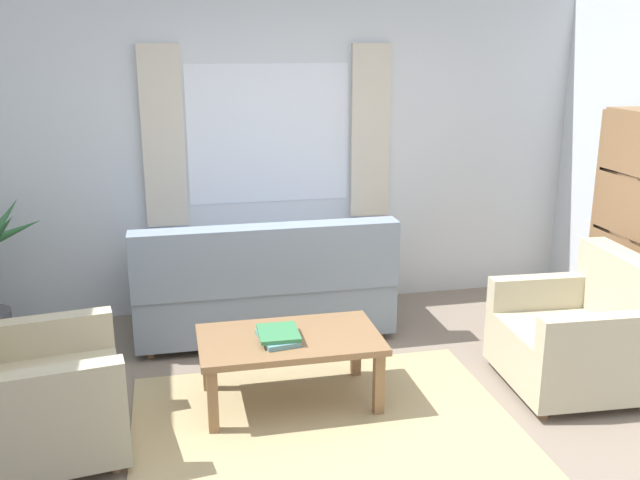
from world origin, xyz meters
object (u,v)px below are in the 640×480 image
object	(u,v)px
armchair_right	(580,336)
coffee_table	(290,345)
book_stack_on_table	(278,336)
couch	(263,289)
armchair_left	(31,394)

from	to	relation	value
armchair_right	coffee_table	bearing A→B (deg)	-92.93
coffee_table	book_stack_on_table	size ratio (longest dim) A/B	3.43
coffee_table	couch	bearing A→B (deg)	90.56
armchair_left	book_stack_on_table	size ratio (longest dim) A/B	2.96
coffee_table	book_stack_on_table	distance (m)	0.12
coffee_table	book_stack_on_table	world-z (taller)	book_stack_on_table
couch	coffee_table	bearing A→B (deg)	90.56
couch	armchair_right	xyz separation A→B (m)	(1.86, -1.27, -0.01)
couch	armchair_left	bearing A→B (deg)	43.00
couch	book_stack_on_table	distance (m)	1.12
armchair_left	book_stack_on_table	world-z (taller)	armchair_left
couch	armchair_right	distance (m)	2.25
armchair_right	book_stack_on_table	distance (m)	1.93
armchair_right	armchair_left	bearing A→B (deg)	-85.88
armchair_right	coffee_table	distance (m)	1.86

